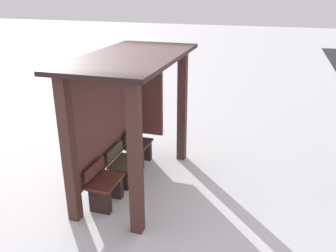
{
  "coord_description": "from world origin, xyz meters",
  "views": [
    {
      "loc": [
        -5.36,
        -2.25,
        3.44
      ],
      "look_at": [
        -0.38,
        -0.73,
        1.39
      ],
      "focal_mm": 37.87,
      "sensor_mm": 36.0,
      "label": 1
    }
  ],
  "objects_px": {
    "bench_right_inside": "(139,150)",
    "bench_center_inside": "(124,168)",
    "bench_left_inside": "(105,188)",
    "bus_shelter": "(125,99)"
  },
  "relations": [
    {
      "from": "bench_right_inside",
      "to": "bench_center_inside",
      "type": "bearing_deg",
      "value": 179.87
    },
    {
      "from": "bench_left_inside",
      "to": "bench_right_inside",
      "type": "distance_m",
      "value": 1.53
    },
    {
      "from": "bench_left_inside",
      "to": "bench_right_inside",
      "type": "relative_size",
      "value": 0.99
    },
    {
      "from": "bench_left_inside",
      "to": "bench_right_inside",
      "type": "xyz_separation_m",
      "value": [
        1.53,
        -0.0,
        0.0
      ]
    },
    {
      "from": "bench_left_inside",
      "to": "bench_center_inside",
      "type": "distance_m",
      "value": 0.77
    },
    {
      "from": "bench_center_inside",
      "to": "bench_right_inside",
      "type": "distance_m",
      "value": 0.77
    },
    {
      "from": "bench_center_inside",
      "to": "bus_shelter",
      "type": "bearing_deg",
      "value": -28.24
    },
    {
      "from": "bus_shelter",
      "to": "bench_center_inside",
      "type": "relative_size",
      "value": 4.22
    },
    {
      "from": "bus_shelter",
      "to": "bench_right_inside",
      "type": "relative_size",
      "value": 4.04
    },
    {
      "from": "bench_left_inside",
      "to": "bench_right_inside",
      "type": "bearing_deg",
      "value": -0.0
    }
  ]
}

